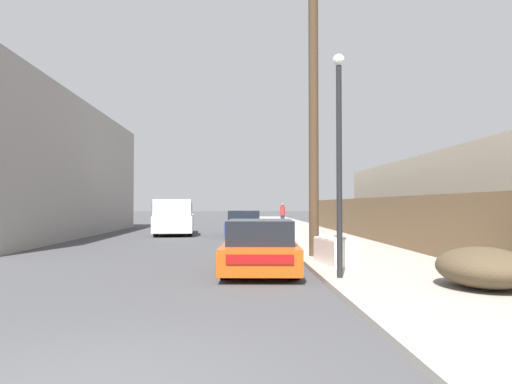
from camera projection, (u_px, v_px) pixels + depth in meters
sidewalk_curb at (302, 231)px, 27.48m from camera, size 4.20×63.00×0.12m
discarded_fridge at (336, 251)px, 11.90m from camera, size 0.90×1.71×0.70m
parked_sports_car_red at (260, 248)px, 11.39m from camera, size 2.03×4.27×1.30m
car_parked_mid at (245, 224)px, 24.08m from camera, size 2.08×4.57×1.35m
pickup_truck at (174, 217)px, 25.02m from camera, size 2.47×5.53×1.94m
utility_pole at (313, 96)px, 13.91m from camera, size 1.80×0.30×9.50m
street_lamp at (339, 147)px, 9.75m from camera, size 0.26×0.26×4.79m
brush_pile at (483, 267)px, 8.50m from camera, size 1.62×1.97×0.76m
wooden_fence at (365, 218)px, 20.90m from camera, size 0.08×29.77×1.85m
building_left_block at (24, 171)px, 23.85m from camera, size 7.00×19.66×6.91m
building_right_house at (472, 199)px, 21.25m from camera, size 6.00×19.71×3.84m
pedestrian at (283, 215)px, 31.57m from camera, size 0.34×0.34×1.66m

